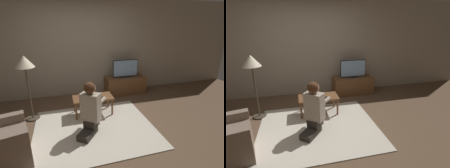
{
  "view_description": "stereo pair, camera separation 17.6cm",
  "coord_description": "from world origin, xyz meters",
  "views": [
    {
      "loc": [
        -0.51,
        -2.93,
        1.94
      ],
      "look_at": [
        0.58,
        0.75,
        0.62
      ],
      "focal_mm": 28.0,
      "sensor_mm": 36.0,
      "label": 1
    },
    {
      "loc": [
        -0.34,
        -2.97,
        1.94
      ],
      "look_at": [
        0.58,
        0.75,
        0.62
      ],
      "focal_mm": 28.0,
      "sensor_mm": 36.0,
      "label": 2
    }
  ],
  "objects": [
    {
      "name": "tv_stand",
      "position": [
        1.22,
        1.59,
        0.24
      ],
      "size": [
        1.13,
        0.5,
        0.48
      ],
      "color": "brown",
      "rests_on": "ground_plane"
    },
    {
      "name": "ground_plane",
      "position": [
        0.0,
        0.0,
        0.0
      ],
      "size": [
        10.0,
        10.0,
        0.0
      ],
      "primitive_type": "plane",
      "color": "brown"
    },
    {
      "name": "coffee_table",
      "position": [
        0.09,
        0.59,
        0.36
      ],
      "size": [
        0.87,
        0.45,
        0.41
      ],
      "color": "brown",
      "rests_on": "ground_plane"
    },
    {
      "name": "tv",
      "position": [
        1.22,
        1.6,
        0.74
      ],
      "size": [
        0.74,
        0.08,
        0.5
      ],
      "color": "black",
      "rests_on": "tv_stand"
    },
    {
      "name": "person_kneeling",
      "position": [
        -0.08,
        -0.11,
        0.51
      ],
      "size": [
        0.66,
        0.76,
        0.98
      ],
      "rotation": [
        0.0,
        0.0,
        2.49
      ],
      "color": "#332D28",
      "rests_on": "rug"
    },
    {
      "name": "wall_back",
      "position": [
        0.0,
        1.93,
        1.3
      ],
      "size": [
        10.0,
        0.06,
        2.6
      ],
      "color": "tan",
      "rests_on": "ground_plane"
    },
    {
      "name": "rug",
      "position": [
        0.0,
        0.0,
        0.01
      ],
      "size": [
        2.27,
        1.94,
        0.02
      ],
      "color": "beige",
      "rests_on": "ground_plane"
    },
    {
      "name": "floor_lamp",
      "position": [
        -1.2,
        0.74,
        1.15
      ],
      "size": [
        0.37,
        0.37,
        1.37
      ],
      "color": "#4C4233",
      "rests_on": "ground_plane"
    },
    {
      "name": "picture_frame",
      "position": [
        -0.06,
        0.6,
        0.49
      ],
      "size": [
        0.11,
        0.01,
        0.15
      ],
      "color": "brown",
      "rests_on": "coffee_table"
    }
  ]
}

